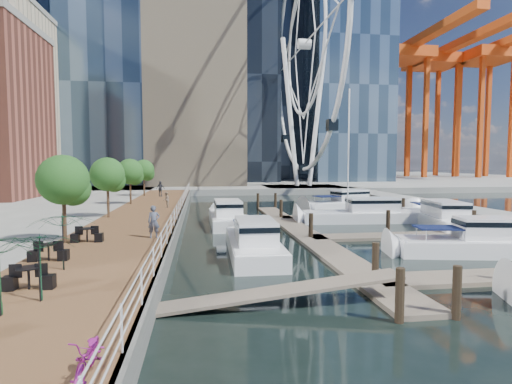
% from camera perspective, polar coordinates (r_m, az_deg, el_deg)
% --- Properties ---
extents(ground, '(520.00, 520.00, 0.00)m').
position_cam_1_polar(ground, '(19.07, 5.65, -11.58)').
color(ground, black).
rests_on(ground, ground).
extents(boardwalk, '(6.00, 60.00, 1.00)m').
position_cam_1_polar(boardwalk, '(33.49, -15.90, -4.01)').
color(boardwalk, brown).
rests_on(boardwalk, ground).
extents(seawall, '(0.25, 60.00, 1.00)m').
position_cam_1_polar(seawall, '(33.21, -10.76, -3.99)').
color(seawall, '#595954').
rests_on(seawall, ground).
extents(land_far, '(200.00, 114.00, 1.00)m').
position_cam_1_polar(land_far, '(120.00, -5.89, 1.92)').
color(land_far, gray).
rests_on(land_far, ground).
extents(breakwater, '(4.00, 60.00, 1.00)m').
position_cam_1_polar(breakwater, '(45.24, 24.67, -2.14)').
color(breakwater, gray).
rests_on(breakwater, ground).
extents(pier, '(14.00, 12.00, 1.00)m').
position_cam_1_polar(pier, '(72.36, 6.74, 0.44)').
color(pier, gray).
rests_on(pier, ground).
extents(railing, '(0.10, 60.00, 1.05)m').
position_cam_1_polar(railing, '(33.08, -10.95, -2.23)').
color(railing, white).
rests_on(railing, boardwalk).
extents(floating_docks, '(16.00, 34.00, 2.60)m').
position_cam_1_polar(floating_docks, '(30.78, 15.78, -4.73)').
color(floating_docks, '#6D6051').
rests_on(floating_docks, ground).
extents(ferris_wheel, '(5.80, 45.60, 47.80)m').
position_cam_1_polar(ferris_wheel, '(75.13, 6.92, 20.17)').
color(ferris_wheel, white).
rests_on(ferris_wheel, ground).
extents(port_cranes, '(40.00, 52.00, 38.00)m').
position_cam_1_polar(port_cranes, '(135.24, 24.67, 10.09)').
color(port_cranes, '#D84C14').
rests_on(port_cranes, ground).
extents(street_trees, '(2.60, 42.60, 4.60)m').
position_cam_1_polar(street_trees, '(32.62, -20.46, 2.36)').
color(street_trees, '#3F2B1C').
rests_on(street_trees, ground).
extents(cafe_tables, '(2.50, 13.70, 0.74)m').
position_cam_1_polar(cafe_tables, '(17.37, -28.48, -8.98)').
color(cafe_tables, black).
rests_on(cafe_tables, ground).
extents(yacht_foreground, '(9.30, 4.07, 2.15)m').
position_cam_1_polar(yacht_foreground, '(25.69, 28.36, -7.95)').
color(yacht_foreground, white).
rests_on(yacht_foreground, ground).
extents(bicycle, '(0.68, 1.80, 0.93)m').
position_cam_1_polar(bicycle, '(8.84, -22.77, -20.93)').
color(bicycle, '#86136D').
rests_on(bicycle, boardwalk).
extents(pedestrian_near, '(0.73, 0.54, 1.81)m').
position_cam_1_polar(pedestrian_near, '(22.98, -14.39, -4.13)').
color(pedestrian_near, '#4B5164').
rests_on(pedestrian_near, boardwalk).
extents(pedestrian_mid, '(0.60, 0.75, 1.48)m').
position_cam_1_polar(pedestrian_mid, '(38.13, -12.73, -1.09)').
color(pedestrian_mid, gray).
rests_on(pedestrian_mid, boardwalk).
extents(pedestrian_far, '(1.21, 0.82, 1.91)m').
position_cam_1_polar(pedestrian_far, '(50.95, -13.48, 0.44)').
color(pedestrian_far, '#30323C').
rests_on(pedestrian_far, boardwalk).
extents(moored_yachts, '(21.32, 36.40, 11.50)m').
position_cam_1_polar(moored_yachts, '(34.00, 14.28, -4.71)').
color(moored_yachts, white).
rests_on(moored_yachts, ground).
extents(cafe_seating, '(3.57, 7.63, 2.23)m').
position_cam_1_polar(cafe_seating, '(14.78, -28.77, -8.38)').
color(cafe_seating, '#0F3A1A').
rests_on(cafe_seating, ground).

